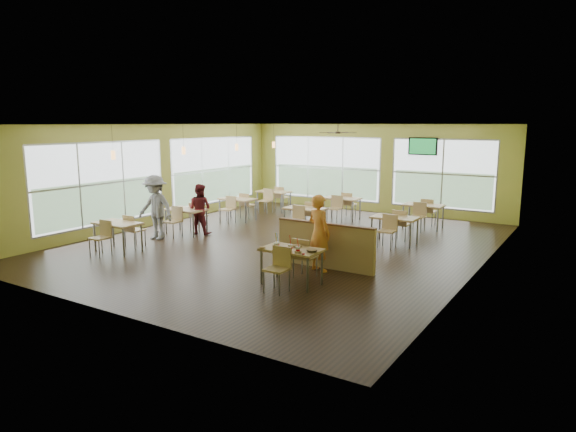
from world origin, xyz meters
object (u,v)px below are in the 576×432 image
(half_wall_divider, at_px, (325,245))
(food_basket, at_px, (312,251))
(man_plaid, at_px, (319,233))
(main_table, at_px, (292,254))

(half_wall_divider, height_order, food_basket, half_wall_divider)
(food_basket, bearing_deg, man_plaid, 112.39)
(main_table, bearing_deg, man_plaid, 90.40)
(man_plaid, relative_size, food_basket, 7.79)
(main_table, relative_size, man_plaid, 0.89)
(half_wall_divider, xyz_separation_m, food_basket, (0.48, -1.48, 0.26))
(half_wall_divider, distance_m, man_plaid, 0.44)
(main_table, xyz_separation_m, man_plaid, (-0.01, 1.16, 0.23))
(food_basket, bearing_deg, half_wall_divider, 108.08)
(food_basket, bearing_deg, main_table, 176.57)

